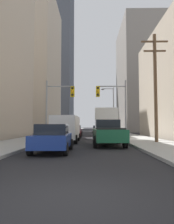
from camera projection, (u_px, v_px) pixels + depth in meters
ground_plane at (66, 200)px, 4.14m from camera, size 400.00×400.00×0.00m
sidewalk_left at (68, 131)px, 54.12m from camera, size 4.00×160.00×0.15m
sidewalk_right at (110, 131)px, 53.93m from camera, size 4.00×160.00×0.15m
city_bus at (105, 122)px, 28.49m from camera, size 2.94×11.59×3.40m
pickup_truck_green at (108, 133)px, 15.65m from camera, size 2.20×5.45×1.90m
cargo_van_white at (66, 128)px, 18.65m from camera, size 2.16×5.25×2.26m
sedan_blue at (53, 138)px, 11.56m from camera, size 1.95×4.25×1.52m
sedan_maroon at (73, 132)px, 24.87m from camera, size 1.95×4.24×1.52m
sedan_navy at (75, 130)px, 32.06m from camera, size 1.95×4.22×1.52m
sedan_silver at (97, 129)px, 47.05m from camera, size 1.95×4.24×1.52m
traffic_signal_near_left at (58, 100)px, 21.36m from camera, size 2.89×0.44×6.00m
traffic_signal_near_right at (113, 100)px, 21.26m from camera, size 3.05×0.44×6.00m
utility_pole_right at (155, 85)px, 17.39m from camera, size 2.20×0.28×9.00m
street_lamp_right at (112, 106)px, 33.49m from camera, size 2.06×0.32×7.50m
building_left_mid_office at (4, 65)px, 52.20m from camera, size 25.20×19.83×32.72m
building_left_far_tower at (48, 56)px, 98.32m from camera, size 22.58×22.92×67.40m
building_right_mid_block at (167, 79)px, 55.22m from camera, size 24.06×18.69×27.39m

